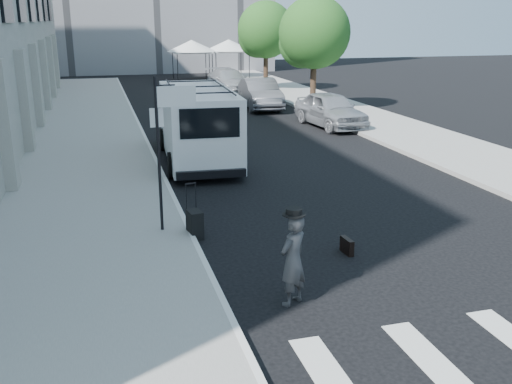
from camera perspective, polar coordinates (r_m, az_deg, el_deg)
ground at (r=11.16m, az=6.23°, el=-8.76°), size 120.00×120.00×0.00m
sidewalk_left at (r=25.74m, az=-16.37°, el=5.61°), size 4.50×48.00×0.15m
sidewalk_right at (r=32.35m, az=8.00°, el=8.32°), size 4.00×56.00×0.15m
sign_pole at (r=12.78m, az=-8.82°, el=6.96°), size 1.03×0.07×3.50m
tree_near at (r=31.58m, az=5.59°, el=15.30°), size 3.80×3.83×6.03m
tree_far at (r=40.10m, az=0.79°, el=15.70°), size 3.80×3.83×6.03m
tent_left at (r=48.00m, az=-6.45°, el=14.29°), size 4.00×4.00×3.20m
tent_right at (r=49.11m, az=-2.75°, el=14.43°), size 4.00×4.00×3.20m
businessman at (r=9.93m, az=3.71°, el=-6.82°), size 0.72×0.67×1.66m
briefcase at (r=12.39m, az=9.08°, el=-5.35°), size 0.15×0.45×0.34m
suitcase at (r=13.08m, az=-6.14°, el=-3.23°), size 0.35×0.49×1.26m
cargo_van at (r=20.15m, az=-5.88°, el=6.79°), size 2.71×6.91×2.54m
parked_car_a at (r=26.89m, az=7.46°, el=8.18°), size 2.30×4.85×1.60m
parked_car_b at (r=32.29m, az=0.43°, el=9.80°), size 2.13×5.11×1.64m
parked_car_c at (r=39.57m, az=-2.72°, el=11.03°), size 2.55×5.48×1.55m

